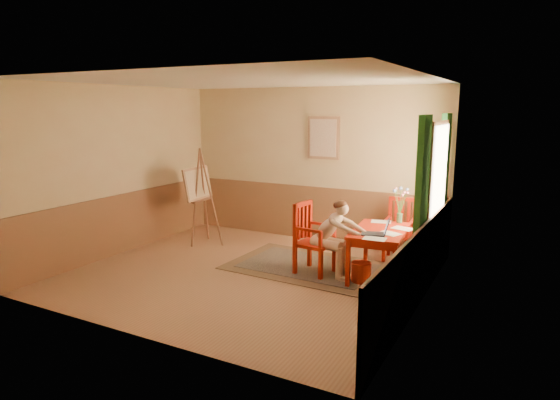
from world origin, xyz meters
The scene contains 14 objects.
room centered at (0.00, 0.00, 1.40)m, with size 5.04×4.54×2.84m.
wainscot centered at (0.00, 0.80, 0.50)m, with size 5.00×4.50×1.00m.
window centered at (2.42, 1.10, 1.35)m, with size 0.12×2.01×2.20m.
wall_portrait centered at (0.25, 2.20, 1.90)m, with size 0.60×0.05×0.76m.
rug centered at (0.66, 0.72, 0.01)m, with size 2.45×1.68×0.02m.
table centered at (1.76, 0.76, 0.63)m, with size 0.83×1.26×0.72m.
chair_left centered at (0.82, 0.49, 0.53)m, with size 0.54×0.52×1.06m.
chair_back centered at (1.80, 1.75, 0.50)m, with size 0.48×0.50×1.01m.
figure centered at (1.14, 0.46, 0.64)m, with size 0.87×0.41×1.15m.
laptop centered at (1.81, 0.47, 0.77)m, with size 0.42×0.31×0.23m.
papers centered at (1.86, 0.76, 0.72)m, with size 0.74×1.24×0.00m.
vase centered at (1.89, 1.32, 0.97)m, with size 0.21×0.27×0.55m.
wastebasket centered at (1.60, 0.45, 0.15)m, with size 0.28×0.28×0.30m, color red.
easel centered at (-1.64, 1.03, 1.03)m, with size 0.60×0.77×1.73m.
Camera 1 is at (3.64, -5.82, 2.44)m, focal length 30.98 mm.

